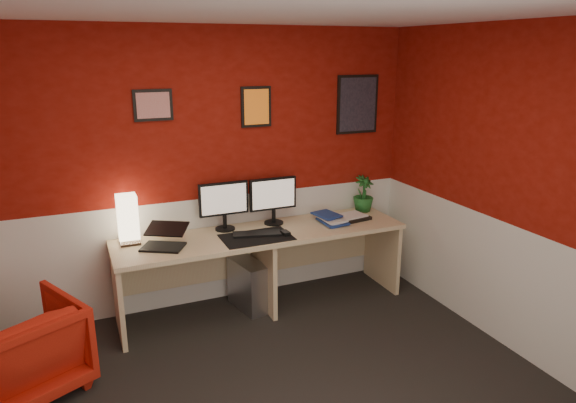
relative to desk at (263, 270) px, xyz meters
The scene contains 23 objects.
ceiling 2.59m from the desk, 107.43° to the right, with size 4.00×3.50×0.01m, color white.
wall_back 1.05m from the desk, 141.97° to the left, with size 4.00×0.01×2.50m, color maroon.
wall_right 2.28m from the desk, 42.03° to the right, with size 0.01×3.50×2.50m, color maroon.
wainscot_back 0.57m from the desk, 142.38° to the left, with size 4.00×0.01×1.00m, color silver.
wainscot_right 2.10m from the desk, 42.12° to the right, with size 0.01×3.50×1.00m, color silver.
desk is the anchor object (origin of this frame).
shoji_lamp 1.27m from the desk, behind, with size 0.16×0.16×0.40m, color #FFE5B2.
laptop 1.01m from the desk, behind, with size 0.33×0.23×0.22m, color black.
monitor_left 0.74m from the desk, 145.02° to the left, with size 0.45×0.06×0.58m, color black.
monitor_right 0.70m from the desk, 46.19° to the left, with size 0.45×0.06×0.58m, color black.
desk_mat 0.40m from the desk, 132.38° to the right, with size 0.60×0.38×0.01m, color black.
keyboard 0.39m from the desk, 143.75° to the right, with size 0.42×0.14×0.02m, color black.
mouse 0.44m from the desk, 43.94° to the right, with size 0.06×0.10×0.03m, color black.
book_bottom 0.69m from the desk, ahead, with size 0.22×0.29×0.03m, color navy.
book_middle 0.71m from the desk, ahead, with size 0.20×0.27×0.02m, color silver.
book_top 0.71m from the desk, ahead, with size 0.20×0.26×0.02m, color navy.
zen_tray 0.97m from the desk, ahead, with size 0.35×0.25×0.03m, color black.
potted_plant 1.28m from the desk, ahead, with size 0.20×0.20×0.36m, color #19591E.
pc_tower 0.20m from the desk, 162.39° to the left, with size 0.20×0.45×0.45m, color #99999E.
armchair 2.01m from the desk, 165.04° to the right, with size 0.69×0.71×0.65m, color red.
art_left 1.73m from the desk, 158.26° to the left, with size 0.32×0.02×0.26m, color red.
art_center 1.47m from the desk, 77.17° to the left, with size 0.28×0.02×0.36m, color orange.
art_right 1.83m from the desk, 16.45° to the left, with size 0.44×0.02×0.56m, color black.
Camera 1 is at (-1.06, -2.69, 2.29)m, focal length 32.39 mm.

